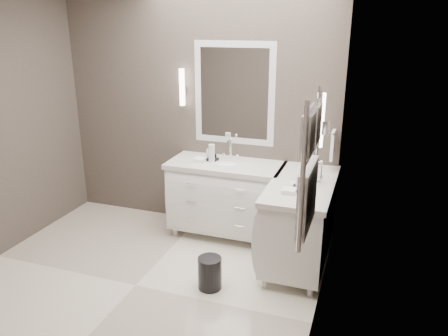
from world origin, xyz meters
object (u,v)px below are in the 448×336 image
(vanity_right, at_px, (300,218))
(waste_bin, at_px, (210,273))
(vanity_back, at_px, (226,194))
(towel_ladder, at_px, (309,174))

(vanity_right, relative_size, waste_bin, 4.15)
(vanity_back, bearing_deg, towel_ladder, -55.90)
(towel_ladder, height_order, waste_bin, towel_ladder)
(vanity_back, height_order, waste_bin, vanity_back)
(towel_ladder, distance_m, waste_bin, 1.64)
(waste_bin, bearing_deg, vanity_right, 46.36)
(vanity_back, bearing_deg, waste_bin, -78.87)
(vanity_back, xyz_separation_m, vanity_right, (0.88, -0.33, 0.00))
(towel_ladder, bearing_deg, vanity_back, 124.10)
(towel_ladder, bearing_deg, vanity_right, 99.84)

